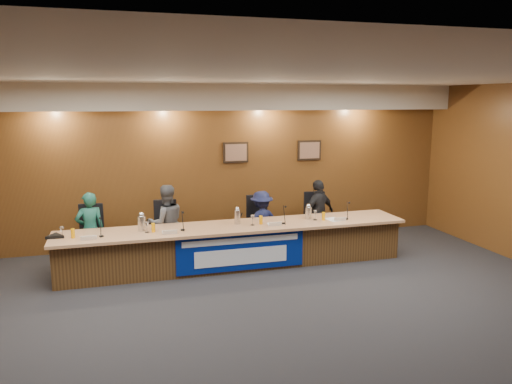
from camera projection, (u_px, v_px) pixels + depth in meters
floor at (278, 323)px, 6.59m from camera, size 10.00×10.00×0.00m
ceiling at (281, 75)px, 6.01m from camera, size 10.00×8.00×0.04m
wall_back at (216, 165)px, 10.08m from camera, size 10.00×0.04×3.20m
soffit at (218, 97)px, 9.60m from camera, size 10.00×0.50×0.50m
dais_body at (235, 247)px, 8.79m from camera, size 6.00×0.80×0.70m
dais_top at (236, 227)px, 8.68m from camera, size 6.10×0.95×0.05m
banner at (241, 252)px, 8.40m from camera, size 2.20×0.02×0.65m
banner_text_upper at (241, 241)px, 8.35m from camera, size 2.00×0.01×0.10m
banner_text_lower at (241, 257)px, 8.40m from camera, size 1.60×0.01×0.28m
wall_photo_left at (236, 152)px, 10.11m from camera, size 0.52×0.04×0.42m
wall_photo_right at (309, 150)px, 10.55m from camera, size 0.52×0.04×0.42m
panelist_a at (90, 230)px, 8.67m from camera, size 0.54×0.41×1.34m
panelist_b at (166, 223)px, 9.02m from camera, size 0.76×0.63×1.41m
panelist_c at (262, 222)px, 9.53m from camera, size 0.85×0.60×1.20m
panelist_d at (318, 214)px, 9.83m from camera, size 0.87×0.64×1.37m
office_chair_a at (91, 239)px, 8.80m from camera, size 0.52×0.52×0.08m
office_chair_b at (166, 234)px, 9.15m from camera, size 0.52×0.52×0.08m
office_chair_c at (260, 227)px, 9.64m from camera, size 0.49×0.49×0.08m
office_chair_d at (316, 223)px, 9.96m from camera, size 0.55×0.55×0.08m
nameplate_a at (88, 237)px, 7.75m from camera, size 0.24×0.08×0.10m
microphone_a at (101, 236)px, 7.95m from camera, size 0.07×0.07×0.02m
juice_glass_a at (73, 233)px, 7.86m from camera, size 0.06×0.06×0.15m
water_glass_a at (62, 232)px, 7.87m from camera, size 0.08×0.08×0.18m
nameplate_b at (170, 232)px, 8.08m from camera, size 0.24×0.08×0.10m
microphone_b at (183, 230)px, 8.34m from camera, size 0.07×0.07×0.02m
juice_glass_b at (153, 228)px, 8.22m from camera, size 0.06×0.06×0.15m
water_glass_b at (147, 227)px, 8.18m from camera, size 0.08×0.08×0.18m
nameplate_c at (275, 224)px, 8.61m from camera, size 0.24×0.08×0.10m
microphone_c at (284, 223)px, 8.78m from camera, size 0.07×0.07×0.02m
juice_glass_c at (261, 220)px, 8.74m from camera, size 0.06×0.06×0.15m
water_glass_c at (252, 220)px, 8.66m from camera, size 0.08×0.08×0.18m
nameplate_d at (340, 219)px, 8.96m from camera, size 0.24×0.08×0.10m
microphone_d at (346, 219)px, 9.11m from camera, size 0.07×0.07×0.02m
juice_glass_d at (324, 216)px, 9.03m from camera, size 0.06×0.06×0.15m
water_glass_d at (315, 215)px, 9.04m from camera, size 0.08×0.08×0.18m
carafe_left at (142, 224)px, 8.28m from camera, size 0.13×0.13×0.25m
carafe_mid at (237, 217)px, 8.75m from camera, size 0.11×0.11×0.25m
carafe_right at (308, 213)px, 9.13m from camera, size 0.12×0.12×0.22m
speakerphone at (55, 236)px, 7.89m from camera, size 0.32×0.32×0.05m
paper_stack at (333, 219)px, 9.09m from camera, size 0.26×0.33×0.01m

